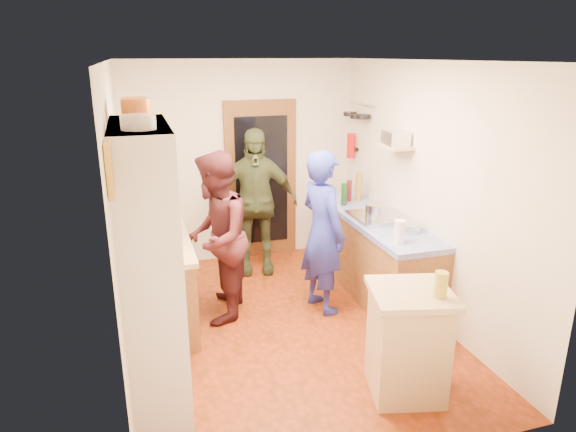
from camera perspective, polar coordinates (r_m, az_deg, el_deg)
name	(u,v)px	position (r m, az deg, el deg)	size (l,w,h in m)	color
floor	(286,326)	(5.38, -0.22, -12.10)	(3.00, 4.00, 0.02)	#933011
ceiling	(286,59)	(4.68, -0.26, 17.03)	(3.00, 4.00, 0.02)	silver
wall_back	(242,162)	(6.76, -5.19, 5.95)	(3.00, 0.02, 2.60)	silver
wall_front	(384,293)	(3.12, 10.59, -8.46)	(3.00, 0.02, 2.60)	silver
wall_left	(119,217)	(4.68, -18.22, -0.15)	(0.02, 4.00, 2.60)	silver
wall_right	(426,191)	(5.48, 15.06, 2.66)	(0.02, 4.00, 2.60)	silver
door_frame	(261,180)	(6.84, -3.00, 3.97)	(0.95, 0.06, 2.10)	brown
door_glass	(262,181)	(6.80, -2.93, 3.90)	(0.70, 0.02, 1.70)	black
hutch_body	(151,271)	(3.99, -15.02, -5.97)	(0.40, 1.20, 2.20)	white
hutch_top_shelf	(138,126)	(3.71, -16.34, 9.53)	(0.40, 1.14, 0.04)	white
plate_stack	(138,122)	(3.41, -16.32, 10.00)	(0.22, 0.22, 0.09)	white
orange_pot_a	(136,110)	(3.78, -16.50, 11.20)	(0.20, 0.20, 0.16)	orange
orange_pot_b	(136,108)	(3.99, -16.57, 11.45)	(0.18, 0.18, 0.16)	orange
left_counter_base	(160,284)	(5.41, -14.01, -7.32)	(0.60, 1.40, 0.85)	olive
left_counter_top	(157,242)	(5.24, -14.37, -2.85)	(0.64, 1.44, 0.05)	#D3B37D
toaster	(164,244)	(4.84, -13.62, -3.08)	(0.24, 0.16, 0.18)	white
kettle	(152,238)	(5.00, -14.90, -2.43)	(0.17, 0.17, 0.19)	white
orange_bowl	(164,231)	(5.31, -13.63, -1.65)	(0.22, 0.22, 0.10)	orange
chopping_board	(155,220)	(5.81, -14.55, -0.44)	(0.30, 0.22, 0.03)	#D3B37D
right_counter_base	(373,256)	(6.02, 9.40, -4.45)	(0.60, 2.20, 0.84)	olive
right_counter_top	(375,219)	(5.87, 9.62, -0.38)	(0.62, 2.22, 0.06)	#1724A6
hob	(378,217)	(5.80, 9.93, -0.10)	(0.55, 0.58, 0.04)	silver
pot_on_hob	(375,210)	(5.73, 9.66, 0.63)	(0.22, 0.22, 0.14)	silver
bottle_a	(344,194)	(6.24, 6.25, 2.41)	(0.07, 0.07, 0.27)	#143F14
bottle_b	(349,191)	(6.42, 6.80, 2.81)	(0.07, 0.07, 0.27)	#591419
bottle_c	(359,187)	(6.46, 7.87, 3.25)	(0.09, 0.09, 0.35)	olive
paper_towel	(400,232)	(5.07, 12.30, -1.72)	(0.11, 0.11, 0.23)	white
mixing_bowl	(408,227)	(5.42, 13.23, -1.25)	(0.25, 0.25, 0.10)	silver
island_base	(407,345)	(4.34, 13.11, -13.77)	(0.55, 0.55, 0.86)	#D3B37D
island_top	(411,293)	(4.13, 13.54, -8.35)	(0.62, 0.62, 0.05)	#D3B37D
cutting_board	(403,289)	(4.15, 12.69, -7.97)	(0.35, 0.28, 0.02)	white
oil_jar	(441,285)	(4.03, 16.63, -7.31)	(0.10, 0.10, 0.20)	#AD9E2D
pan_rail	(362,104)	(6.66, 8.22, 12.19)	(0.02, 0.02, 0.65)	silver
pan_hang_a	(363,116)	(6.49, 8.34, 10.89)	(0.18, 0.18, 0.05)	black
pan_hang_b	(356,116)	(6.67, 7.59, 10.93)	(0.16, 0.16, 0.05)	black
pan_hang_c	(350,114)	(6.85, 6.90, 11.21)	(0.17, 0.17, 0.05)	black
wall_shelf	(395,146)	(5.71, 11.81, 7.58)	(0.26, 0.42, 0.03)	#D3B37D
radio	(396,138)	(5.70, 11.87, 8.47)	(0.22, 0.30, 0.15)	silver
ext_bracket	(355,149)	(6.90, 7.46, 7.37)	(0.06, 0.10, 0.04)	black
fire_extinguisher	(351,146)	(6.86, 7.02, 7.76)	(0.11, 0.11, 0.32)	red
picture_frame	(109,169)	(2.99, -19.23, 4.94)	(0.03, 0.25, 0.30)	gold
person_hob	(327,233)	(5.38, 4.31, -1.85)	(0.64, 0.42, 1.74)	#272EA2
person_left	(220,236)	(5.27, -7.62, -2.27)	(0.86, 0.67, 1.76)	#40171A
person_back	(255,202)	(6.33, -3.64, 1.56)	(1.07, 0.45, 1.83)	#333B20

